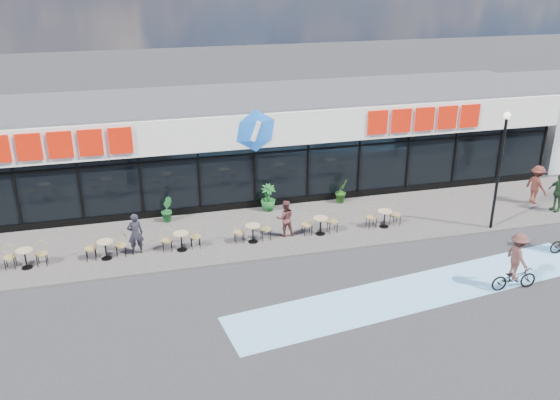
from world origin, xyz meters
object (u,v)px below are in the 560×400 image
lamp_post (500,161)px  patron_right (285,218)px  potted_plant_left (167,210)px  potted_plant_mid (268,198)px  cyclist_a (516,265)px  potted_plant_right (342,191)px  pedestrian_a (558,193)px  pedestrian_b (536,185)px  patron_left (135,234)px

lamp_post → patron_right: size_ratio=3.23×
lamp_post → potted_plant_left: lamp_post is taller
potted_plant_mid → cyclist_a: (6.69, -8.70, 0.23)m
potted_plant_right → pedestrian_a: (9.03, -3.38, 0.32)m
patron_right → pedestrian_b: size_ratio=0.85×
pedestrian_b → cyclist_a: bearing=132.2°
cyclist_a → potted_plant_right: bearing=109.9°
potted_plant_right → patron_right: (-3.47, -2.78, 0.21)m
potted_plant_left → patron_right: patron_right is taller
patron_right → pedestrian_a: bearing=179.8°
potted_plant_right → pedestrian_b: pedestrian_b is taller
potted_plant_left → potted_plant_mid: bearing=0.8°
pedestrian_b → lamp_post: bearing=111.5°
potted_plant_mid → potted_plant_left: bearing=-179.2°
cyclist_a → patron_left: bearing=155.0°
patron_left → pedestrian_b: pedestrian_b is taller
potted_plant_mid → cyclist_a: size_ratio=0.56×
potted_plant_left → patron_left: bearing=-116.5°
potted_plant_right → cyclist_a: 9.28m
potted_plant_left → pedestrian_b: 16.88m
potted_plant_right → patron_left: 9.87m
potted_plant_right → pedestrian_b: bearing=-15.1°
cyclist_a → potted_plant_mid: bearing=127.6°
pedestrian_b → cyclist_a: (-5.50, -6.38, -0.08)m
potted_plant_left → pedestrian_a: (17.09, -3.29, 0.35)m
potted_plant_left → potted_plant_right: size_ratio=0.95×
pedestrian_a → cyclist_a: bearing=-56.7°
potted_plant_left → pedestrian_b: bearing=-7.7°
potted_plant_right → patron_right: 4.45m
potted_plant_left → pedestrian_a: bearing=-10.9°
lamp_post → pedestrian_b: 4.48m
potted_plant_mid → cyclist_a: 10.98m
lamp_post → cyclist_a: size_ratio=2.34×
potted_plant_right → patron_left: (-9.44, -2.86, 0.27)m
potted_plant_right → pedestrian_a: pedestrian_a is taller
potted_plant_right → cyclist_a: (3.16, -8.72, 0.26)m
pedestrian_a → pedestrian_b: bearing=-169.6°
potted_plant_left → pedestrian_a: size_ratio=0.61×
potted_plant_right → potted_plant_left: bearing=-179.4°
pedestrian_a → patron_right: bearing=-101.8°
potted_plant_mid → potted_plant_right: (3.53, 0.03, -0.04)m
pedestrian_b → pedestrian_a: bearing=-167.6°
lamp_post → pedestrian_a: bearing=12.7°
pedestrian_b → patron_left: bearing=84.6°
potted_plant_right → patron_right: size_ratio=0.73×
lamp_post → potted_plant_left: size_ratio=4.69×
lamp_post → potted_plant_left: (-13.24, 4.15, -2.45)m
pedestrian_b → potted_plant_left: bearing=75.3°
cyclist_a → pedestrian_a: bearing=42.4°
lamp_post → cyclist_a: 5.37m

